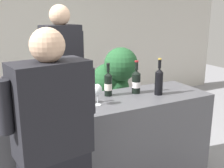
# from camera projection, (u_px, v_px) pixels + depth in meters

# --- Properties ---
(wall_back) EXTENTS (8.00, 0.10, 2.80)m
(wall_back) POSITION_uv_depth(u_px,v_px,m) (30.00, 30.00, 4.50)
(wall_back) COLOR beige
(wall_back) RESTS_ON ground_plane
(counter) EXTENTS (2.26, 0.60, 0.94)m
(counter) POSITION_uv_depth(u_px,v_px,m) (96.00, 151.00, 2.51)
(counter) COLOR #4C4C51
(counter) RESTS_ON ground_plane
(wine_bottle_0) EXTENTS (0.08, 0.08, 0.32)m
(wine_bottle_0) POSITION_uv_depth(u_px,v_px,m) (136.00, 81.00, 2.65)
(wine_bottle_0) COLOR black
(wine_bottle_0) RESTS_ON counter
(wine_bottle_1) EXTENTS (0.07, 0.07, 0.31)m
(wine_bottle_1) POSITION_uv_depth(u_px,v_px,m) (108.00, 84.00, 2.57)
(wine_bottle_1) COLOR black
(wine_bottle_1) RESTS_ON counter
(wine_bottle_2) EXTENTS (0.08, 0.08, 0.35)m
(wine_bottle_2) POSITION_uv_depth(u_px,v_px,m) (159.00, 81.00, 2.60)
(wine_bottle_2) COLOR black
(wine_bottle_2) RESTS_ON counter
(wine_bottle_3) EXTENTS (0.09, 0.09, 0.34)m
(wine_bottle_3) POSITION_uv_depth(u_px,v_px,m) (71.00, 91.00, 2.31)
(wine_bottle_3) COLOR black
(wine_bottle_3) RESTS_ON counter
(wine_bottle_5) EXTENTS (0.07, 0.07, 0.33)m
(wine_bottle_5) POSITION_uv_depth(u_px,v_px,m) (7.00, 105.00, 1.99)
(wine_bottle_5) COLOR black
(wine_bottle_5) RESTS_ON counter
(wine_bottle_6) EXTENTS (0.08, 0.08, 0.32)m
(wine_bottle_6) POSITION_uv_depth(u_px,v_px,m) (0.00, 97.00, 2.18)
(wine_bottle_6) COLOR black
(wine_bottle_6) RESTS_ON counter
(wine_glass) EXTENTS (0.08, 0.08, 0.19)m
(wine_glass) POSITION_uv_depth(u_px,v_px,m) (97.00, 91.00, 2.30)
(wine_glass) COLOR silver
(wine_glass) RESTS_ON counter
(ice_bucket) EXTENTS (0.23, 0.23, 0.20)m
(ice_bucket) POSITION_uv_depth(u_px,v_px,m) (36.00, 100.00, 2.14)
(ice_bucket) COLOR silver
(ice_bucket) RESTS_ON counter
(person_server) EXTENTS (0.53, 0.31, 1.78)m
(person_server) POSITION_uv_depth(u_px,v_px,m) (63.00, 90.00, 2.97)
(person_server) COLOR black
(person_server) RESTS_ON ground_plane
(person_guest) EXTENTS (0.59, 0.30, 1.63)m
(person_guest) POSITION_uv_depth(u_px,v_px,m) (55.00, 165.00, 1.69)
(person_guest) COLOR black
(person_guest) RESTS_ON ground_plane
(potted_shrub) EXTENTS (0.54, 0.65, 1.26)m
(potted_shrub) POSITION_uv_depth(u_px,v_px,m) (114.00, 81.00, 3.75)
(potted_shrub) COLOR brown
(potted_shrub) RESTS_ON ground_plane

